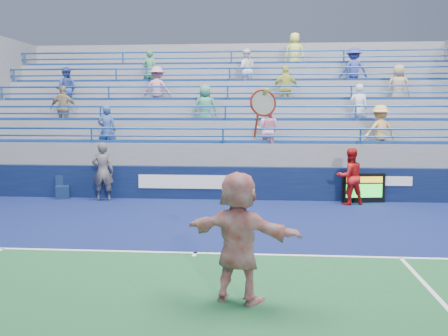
# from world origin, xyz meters

# --- Properties ---
(ground) EXTENTS (120.00, 120.00, 0.00)m
(ground) POSITION_xyz_m (0.00, 0.00, 0.00)
(ground) COLOR #333538
(sponsor_wall) EXTENTS (18.00, 0.32, 1.10)m
(sponsor_wall) POSITION_xyz_m (0.00, 6.50, 0.55)
(sponsor_wall) COLOR #091333
(sponsor_wall) RESTS_ON ground
(bleacher_stand) EXTENTS (18.00, 5.62, 6.13)m
(bleacher_stand) POSITION_xyz_m (0.01, 10.27, 1.55)
(bleacher_stand) COLOR slate
(bleacher_stand) RESTS_ON ground
(serve_speed_board) EXTENTS (1.38, 0.35, 0.95)m
(serve_speed_board) POSITION_xyz_m (4.55, 6.23, 0.48)
(serve_speed_board) COLOR black
(serve_speed_board) RESTS_ON ground
(judge_chair) EXTENTS (0.57, 0.58, 0.77)m
(judge_chair) POSITION_xyz_m (-5.37, 6.20, 0.25)
(judge_chair) COLOR #0D1E42
(judge_chair) RESTS_ON ground
(tennis_player) EXTENTS (1.96, 1.20, 3.23)m
(tennis_player) POSITION_xyz_m (1.02, -2.50, 1.01)
(tennis_player) COLOR white
(tennis_player) RESTS_ON ground
(line_judge) EXTENTS (0.76, 0.56, 1.93)m
(line_judge) POSITION_xyz_m (-3.88, 5.93, 0.96)
(line_judge) COLOR #16193D
(line_judge) RESTS_ON ground
(ball_girl) EXTENTS (1.03, 0.91, 1.78)m
(ball_girl) POSITION_xyz_m (4.06, 5.87, 0.89)
(ball_girl) COLOR red
(ball_girl) RESTS_ON ground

